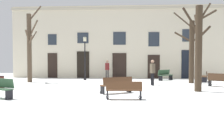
% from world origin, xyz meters
% --- Properties ---
extents(ground_plane, '(32.83, 32.83, 0.00)m').
position_xyz_m(ground_plane, '(0.00, 0.00, 0.00)').
color(ground_plane, white).
extents(building_facade, '(20.52, 0.60, 6.93)m').
position_xyz_m(building_facade, '(0.00, 9.25, 3.51)').
color(building_facade, beige).
rests_on(building_facade, ground).
extents(tree_foreground, '(2.51, 1.55, 5.33)m').
position_xyz_m(tree_foreground, '(5.91, 4.52, 2.58)').
color(tree_foreground, '#382B1E').
rests_on(tree_foreground, ground).
extents(tree_center, '(2.11, 1.11, 5.01)m').
position_xyz_m(tree_center, '(5.10, -0.45, 2.67)').
color(tree_center, '#382B1E').
rests_on(tree_center, ground).
extents(tree_right_of_center, '(1.37, 2.23, 6.24)m').
position_xyz_m(tree_right_of_center, '(-6.72, 4.47, 2.96)').
color(tree_right_of_center, '#4C3D2D').
rests_on(tree_right_of_center, ground).
extents(streetlamp, '(0.30, 0.30, 3.80)m').
position_xyz_m(streetlamp, '(-2.67, 6.61, 2.33)').
color(streetlamp, black).
rests_on(streetlamp, ground).
extents(litter_bin, '(0.49, 0.49, 0.81)m').
position_xyz_m(litter_bin, '(-6.88, 0.05, 0.41)').
color(litter_bin, '#4C1E19').
rests_on(litter_bin, ground).
extents(bench_near_lamp, '(1.76, 1.34, 0.90)m').
position_xyz_m(bench_near_lamp, '(0.47, -1.56, 0.46)').
color(bench_near_lamp, '#51331E').
rests_on(bench_near_lamp, ground).
extents(bench_back_to_back_left, '(1.00, 1.85, 0.84)m').
position_xyz_m(bench_back_to_back_left, '(7.32, 5.75, 0.44)').
color(bench_back_to_back_left, '#3D2819').
rests_on(bench_back_to_back_left, ground).
extents(bench_far_corner, '(1.69, 0.51, 0.85)m').
position_xyz_m(bench_far_corner, '(0.91, -3.65, 0.44)').
color(bench_far_corner, '#51331E').
rests_on(bench_far_corner, ground).
extents(bench_near_center_tree, '(1.84, 1.51, 0.90)m').
position_xyz_m(bench_near_center_tree, '(7.34, 1.88, 0.45)').
color(bench_near_center_tree, '#3D2819').
rests_on(bench_near_center_tree, ground).
extents(bench_by_litter_bin, '(1.40, 1.36, 0.92)m').
position_xyz_m(bench_by_litter_bin, '(4.27, 6.85, 0.47)').
color(bench_by_litter_bin, '#2D4C33').
rests_on(bench_by_litter_bin, ground).
extents(person_strolling, '(0.39, 0.24, 1.73)m').
position_xyz_m(person_strolling, '(-0.85, 8.07, 0.97)').
color(person_strolling, '#403D3A').
rests_on(person_strolling, ground).
extents(person_by_shop_door, '(0.36, 0.44, 1.80)m').
position_xyz_m(person_by_shop_door, '(2.78, 2.60, 1.01)').
color(person_by_shop_door, black).
rests_on(person_by_shop_door, ground).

